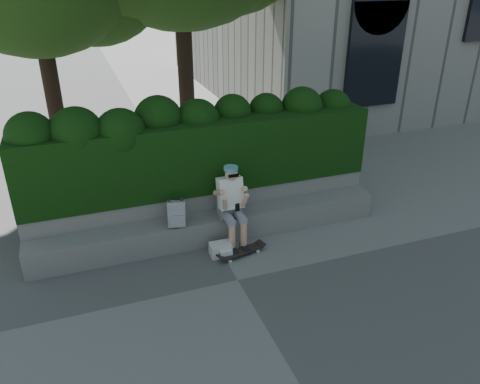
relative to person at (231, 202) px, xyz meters
name	(u,v)px	position (x,y,z in m)	size (l,w,h in m)	color
ground	(238,280)	(-0.28, -1.07, -0.75)	(80.00, 80.00, 0.00)	slate
bench_ledge	(213,228)	(-0.28, 0.18, -0.53)	(6.00, 0.45, 0.45)	gray
planter_wall	(205,208)	(-0.28, 0.66, -0.38)	(6.00, 0.50, 0.75)	gray
hedge	(200,152)	(-0.28, 0.88, 0.60)	(6.00, 1.00, 1.20)	black
person	(231,202)	(0.00, 0.00, 0.00)	(0.40, 0.76, 1.38)	gray
skateboard	(241,252)	(0.01, -0.45, -0.69)	(0.79, 0.36, 0.08)	black
backpack_plaid	(177,214)	(-0.90, 0.08, -0.09)	(0.28, 0.15, 0.42)	#BABBBF
backpack_ground	(221,249)	(-0.31, -0.34, -0.64)	(0.34, 0.24, 0.22)	silver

